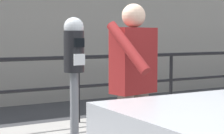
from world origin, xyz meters
The scene contains 3 objects.
parking_meter centered at (-0.38, 0.49, 1.21)m, with size 0.16×0.18×1.50m.
pedestrian_at_meter centered at (0.32, 0.67, 1.07)m, with size 0.60×0.64×1.65m.
background_railing centered at (0.00, 3.15, 0.88)m, with size 24.06×0.06×1.05m.
Camera 1 is at (-1.73, -2.40, 1.49)m, focal length 63.50 mm.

